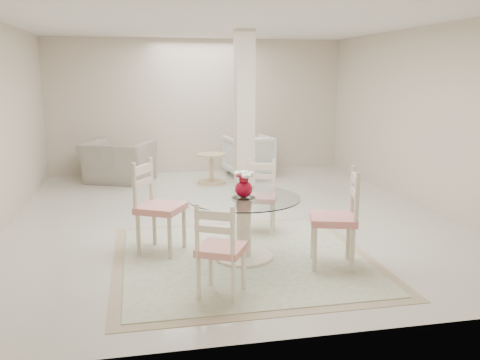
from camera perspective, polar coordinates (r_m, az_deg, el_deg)
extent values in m
plane|color=beige|center=(7.31, -1.25, -4.05)|extent=(7.00, 7.00, 0.00)
cube|color=beige|center=(10.51, -4.73, 8.24)|extent=(6.00, 0.02, 2.70)
cube|color=beige|center=(3.69, 8.40, 1.60)|extent=(6.00, 0.02, 2.70)
cube|color=beige|center=(8.14, 20.10, 6.54)|extent=(0.02, 7.00, 2.70)
cube|color=white|center=(7.06, -1.36, 17.52)|extent=(6.00, 7.00, 0.02)
cube|color=beige|center=(8.42, 0.49, 7.41)|extent=(0.30, 0.30, 2.70)
cube|color=tan|center=(5.65, 0.41, -8.85)|extent=(2.81, 2.81, 0.01)
cube|color=beige|center=(5.65, 0.41, -8.77)|extent=(2.57, 2.57, 0.01)
cylinder|color=#FBEECE|center=(5.64, 0.41, -8.66)|extent=(0.64, 0.64, 0.05)
cylinder|color=#FBEECE|center=(5.53, 0.42, -5.34)|extent=(0.16, 0.16, 0.65)
cylinder|color=#FBEECE|center=(5.45, 0.42, -2.21)|extent=(0.26, 0.26, 0.03)
cylinder|color=white|center=(5.44, 0.42, -2.02)|extent=(1.21, 1.21, 0.01)
ellipsoid|color=#A8051F|center=(5.42, 0.42, -1.03)|extent=(0.19, 0.19, 0.18)
cylinder|color=#A8051F|center=(5.40, 0.42, 0.12)|extent=(0.10, 0.10, 0.05)
cylinder|color=#A8051F|center=(5.39, 0.42, 0.50)|extent=(0.16, 0.16, 0.02)
ellipsoid|color=white|center=(5.39, 0.42, 0.78)|extent=(0.11, 0.11, 0.05)
ellipsoid|color=white|center=(5.42, 0.98, 0.68)|extent=(0.11, 0.11, 0.05)
ellipsoid|color=white|center=(5.41, -0.19, 0.71)|extent=(0.11, 0.11, 0.05)
ellipsoid|color=white|center=(5.34, 0.66, 0.44)|extent=(0.11, 0.11, 0.05)
cylinder|color=beige|center=(5.63, 8.19, -6.48)|extent=(0.05, 0.05, 0.48)
cylinder|color=beige|center=(5.27, 8.37, -7.78)|extent=(0.05, 0.05, 0.48)
cylinder|color=beige|center=(5.66, 12.05, -6.52)|extent=(0.05, 0.05, 0.48)
cylinder|color=beige|center=(5.30, 12.51, -7.81)|extent=(0.05, 0.05, 0.48)
cube|color=red|center=(5.38, 10.39, -4.31)|extent=(0.58, 0.58, 0.07)
cube|color=beige|center=(5.31, 12.79, -0.68)|extent=(0.17, 0.42, 0.57)
cylinder|color=#F6E9CA|center=(6.33, 0.56, -4.56)|extent=(0.04, 0.04, 0.43)
cylinder|color=#F6E9CA|center=(6.30, 3.59, -4.66)|extent=(0.04, 0.04, 0.43)
cylinder|color=#F6E9CA|center=(6.65, 0.90, -3.75)|extent=(0.04, 0.04, 0.43)
cylinder|color=#F6E9CA|center=(6.62, 3.79, -3.84)|extent=(0.04, 0.04, 0.43)
cube|color=red|center=(6.41, 2.23, -2.08)|extent=(0.52, 0.52, 0.07)
cube|color=#F6E9CA|center=(6.52, 2.40, 0.97)|extent=(0.36, 0.16, 0.50)
cylinder|color=beige|center=(5.59, -7.90, -6.57)|extent=(0.05, 0.05, 0.49)
cylinder|color=beige|center=(5.92, -6.30, -5.48)|extent=(0.05, 0.05, 0.49)
cylinder|color=beige|center=(5.76, -11.35, -6.13)|extent=(0.05, 0.05, 0.49)
cylinder|color=beige|center=(6.08, -9.59, -5.11)|extent=(0.05, 0.05, 0.49)
cube|color=red|center=(5.76, -8.87, -3.14)|extent=(0.64, 0.64, 0.07)
cube|color=beige|center=(5.78, -10.87, 0.45)|extent=(0.25, 0.39, 0.57)
cylinder|color=#F4E5C9|center=(4.82, 0.38, -10.00)|extent=(0.04, 0.04, 0.41)
cylinder|color=#F4E5C9|center=(4.91, -3.32, -9.60)|extent=(0.04, 0.04, 0.41)
cylinder|color=#F4E5C9|center=(4.53, -0.75, -11.46)|extent=(0.04, 0.04, 0.41)
cylinder|color=#F4E5C9|center=(4.63, -4.67, -10.99)|extent=(0.04, 0.04, 0.41)
cube|color=red|center=(4.63, -2.11, -7.76)|extent=(0.53, 0.53, 0.06)
cube|color=#F4E5C9|center=(4.37, -2.88, -4.79)|extent=(0.34, 0.20, 0.49)
imported|color=#9D9382|center=(9.79, -13.49, 2.00)|extent=(1.49, 1.41, 0.77)
imported|color=white|center=(10.18, 0.94, 2.80)|extent=(0.96, 0.98, 0.80)
cylinder|color=#CFB87F|center=(9.49, -3.20, -0.22)|extent=(0.51, 0.51, 0.04)
cylinder|color=#CFB87F|center=(9.44, -3.21, 1.30)|extent=(0.07, 0.07, 0.49)
cylinder|color=#CFB87F|center=(9.40, -3.23, 2.88)|extent=(0.54, 0.54, 0.03)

